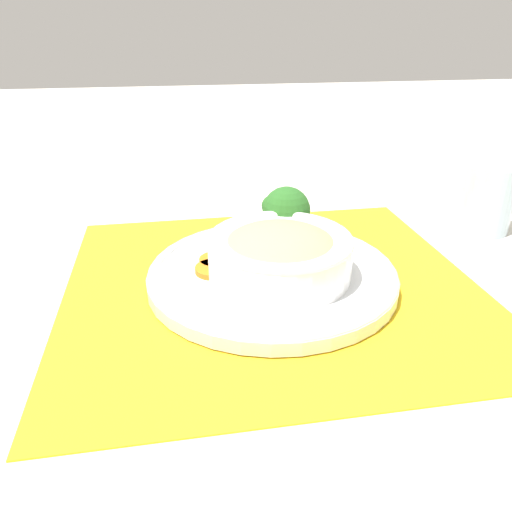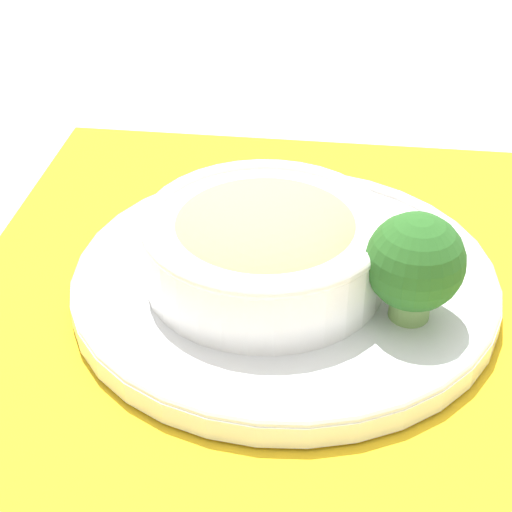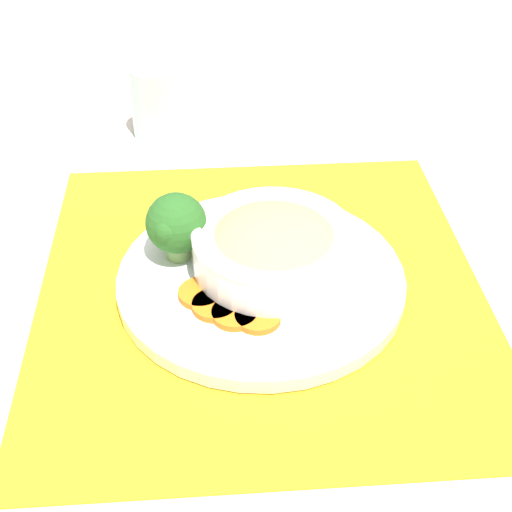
# 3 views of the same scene
# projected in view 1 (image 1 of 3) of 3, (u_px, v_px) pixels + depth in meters

# --- Properties ---
(ground_plane) EXTENTS (4.00, 4.00, 0.00)m
(ground_plane) POSITION_uv_depth(u_px,v_px,m) (272.00, 285.00, 0.62)
(ground_plane) COLOR beige
(placemat) EXTENTS (0.51, 0.48, 0.00)m
(placemat) POSITION_uv_depth(u_px,v_px,m) (272.00, 283.00, 0.62)
(placemat) COLOR yellow
(placemat) RESTS_ON ground_plane
(plate) EXTENTS (0.31, 0.31, 0.02)m
(plate) POSITION_uv_depth(u_px,v_px,m) (272.00, 274.00, 0.61)
(plate) COLOR silver
(plate) RESTS_ON placemat
(bowl) EXTENTS (0.17, 0.17, 0.06)m
(bowl) POSITION_uv_depth(u_px,v_px,m) (280.00, 252.00, 0.59)
(bowl) COLOR white
(bowl) RESTS_ON plate
(broccoli_floret) EXTENTS (0.07, 0.07, 0.08)m
(broccoli_floret) POSITION_uv_depth(u_px,v_px,m) (286.00, 211.00, 0.68)
(broccoli_floret) COLOR #759E51
(broccoli_floret) RESTS_ON plate
(carrot_slice_near) EXTENTS (0.05, 0.05, 0.01)m
(carrot_slice_near) POSITION_uv_depth(u_px,v_px,m) (239.00, 248.00, 0.66)
(carrot_slice_near) COLOR orange
(carrot_slice_near) RESTS_ON plate
(carrot_slice_middle) EXTENTS (0.05, 0.05, 0.01)m
(carrot_slice_middle) POSITION_uv_depth(u_px,v_px,m) (226.00, 254.00, 0.65)
(carrot_slice_middle) COLOR orange
(carrot_slice_middle) RESTS_ON plate
(carrot_slice_far) EXTENTS (0.05, 0.05, 0.01)m
(carrot_slice_far) POSITION_uv_depth(u_px,v_px,m) (217.00, 261.00, 0.63)
(carrot_slice_far) COLOR orange
(carrot_slice_far) RESTS_ON plate
(carrot_slice_extra) EXTENTS (0.05, 0.05, 0.01)m
(carrot_slice_extra) POSITION_uv_depth(u_px,v_px,m) (214.00, 269.00, 0.61)
(carrot_slice_extra) COLOR orange
(carrot_slice_extra) RESTS_ON plate
(water_glass) EXTENTS (0.08, 0.08, 0.10)m
(water_glass) POSITION_uv_depth(u_px,v_px,m) (486.00, 202.00, 0.76)
(water_glass) COLOR silver
(water_glass) RESTS_ON ground_plane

